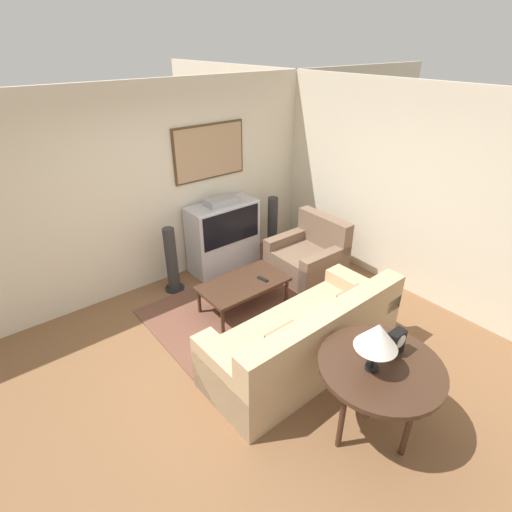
{
  "coord_description": "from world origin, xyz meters",
  "views": [
    {
      "loc": [
        -1.98,
        -2.63,
        3.13
      ],
      "look_at": [
        0.71,
        0.72,
        0.75
      ],
      "focal_mm": 28.0,
      "sensor_mm": 36.0,
      "label": 1
    }
  ],
  "objects_px": {
    "armchair": "(308,257)",
    "table_lamp": "(377,336)",
    "speaker_tower_right": "(272,227)",
    "mantel_clock": "(396,342)",
    "couch": "(305,341)",
    "coffee_table": "(244,285)",
    "speaker_tower_left": "(172,262)",
    "console_table": "(381,371)",
    "tv": "(223,236)"
  },
  "relations": [
    {
      "from": "coffee_table",
      "to": "speaker_tower_right",
      "type": "height_order",
      "value": "speaker_tower_right"
    },
    {
      "from": "couch",
      "to": "speaker_tower_right",
      "type": "relative_size",
      "value": 2.33
    },
    {
      "from": "console_table",
      "to": "speaker_tower_right",
      "type": "relative_size",
      "value": 1.11
    },
    {
      "from": "armchair",
      "to": "console_table",
      "type": "height_order",
      "value": "armchair"
    },
    {
      "from": "mantel_clock",
      "to": "armchair",
      "type": "bearing_deg",
      "value": 60.34
    },
    {
      "from": "table_lamp",
      "to": "mantel_clock",
      "type": "bearing_deg",
      "value": -0.22
    },
    {
      "from": "console_table",
      "to": "table_lamp",
      "type": "height_order",
      "value": "table_lamp"
    },
    {
      "from": "armchair",
      "to": "console_table",
      "type": "distance_m",
      "value": 2.74
    },
    {
      "from": "table_lamp",
      "to": "speaker_tower_left",
      "type": "bearing_deg",
      "value": 93.21
    },
    {
      "from": "tv",
      "to": "mantel_clock",
      "type": "xyz_separation_m",
      "value": [
        -0.43,
        -3.19,
        0.35
      ]
    },
    {
      "from": "couch",
      "to": "table_lamp",
      "type": "distance_m",
      "value": 1.23
    },
    {
      "from": "speaker_tower_right",
      "to": "armchair",
      "type": "bearing_deg",
      "value": -93.87
    },
    {
      "from": "mantel_clock",
      "to": "speaker_tower_left",
      "type": "relative_size",
      "value": 0.24
    },
    {
      "from": "table_lamp",
      "to": "mantel_clock",
      "type": "height_order",
      "value": "table_lamp"
    },
    {
      "from": "table_lamp",
      "to": "armchair",
      "type": "bearing_deg",
      "value": 54.78
    },
    {
      "from": "tv",
      "to": "mantel_clock",
      "type": "distance_m",
      "value": 3.23
    },
    {
      "from": "coffee_table",
      "to": "speaker_tower_left",
      "type": "relative_size",
      "value": 1.2
    },
    {
      "from": "couch",
      "to": "speaker_tower_right",
      "type": "height_order",
      "value": "speaker_tower_right"
    },
    {
      "from": "coffee_table",
      "to": "tv",
      "type": "bearing_deg",
      "value": 68.37
    },
    {
      "from": "speaker_tower_left",
      "to": "table_lamp",
      "type": "bearing_deg",
      "value": -86.79
    },
    {
      "from": "tv",
      "to": "speaker_tower_right",
      "type": "bearing_deg",
      "value": -4.49
    },
    {
      "from": "coffee_table",
      "to": "speaker_tower_left",
      "type": "bearing_deg",
      "value": 117.25
    },
    {
      "from": "tv",
      "to": "armchair",
      "type": "relative_size",
      "value": 1.2
    },
    {
      "from": "armchair",
      "to": "table_lamp",
      "type": "relative_size",
      "value": 2.06
    },
    {
      "from": "table_lamp",
      "to": "speaker_tower_right",
      "type": "xyz_separation_m",
      "value": [
        1.64,
        3.12,
        -0.66
      ]
    },
    {
      "from": "armchair",
      "to": "coffee_table",
      "type": "distance_m",
      "value": 1.26
    },
    {
      "from": "couch",
      "to": "coffee_table",
      "type": "height_order",
      "value": "couch"
    },
    {
      "from": "speaker_tower_right",
      "to": "tv",
      "type": "bearing_deg",
      "value": 175.51
    },
    {
      "from": "tv",
      "to": "speaker_tower_right",
      "type": "distance_m",
      "value": 0.91
    },
    {
      "from": "speaker_tower_left",
      "to": "mantel_clock",
      "type": "bearing_deg",
      "value": -81.26
    },
    {
      "from": "armchair",
      "to": "mantel_clock",
      "type": "distance_m",
      "value": 2.65
    },
    {
      "from": "couch",
      "to": "armchair",
      "type": "height_order",
      "value": "couch"
    },
    {
      "from": "couch",
      "to": "console_table",
      "type": "relative_size",
      "value": 2.09
    },
    {
      "from": "couch",
      "to": "coffee_table",
      "type": "xyz_separation_m",
      "value": [
        0.12,
        1.23,
        0.03
      ]
    },
    {
      "from": "couch",
      "to": "speaker_tower_right",
      "type": "bearing_deg",
      "value": -124.18
    },
    {
      "from": "armchair",
      "to": "console_table",
      "type": "bearing_deg",
      "value": -32.32
    },
    {
      "from": "armchair",
      "to": "speaker_tower_left",
      "type": "height_order",
      "value": "speaker_tower_left"
    },
    {
      "from": "table_lamp",
      "to": "speaker_tower_left",
      "type": "distance_m",
      "value": 3.19
    },
    {
      "from": "couch",
      "to": "console_table",
      "type": "xyz_separation_m",
      "value": [
        -0.1,
        -0.95,
        0.37
      ]
    },
    {
      "from": "tv",
      "to": "table_lamp",
      "type": "bearing_deg",
      "value": -102.94
    },
    {
      "from": "armchair",
      "to": "speaker_tower_right",
      "type": "height_order",
      "value": "speaker_tower_right"
    },
    {
      "from": "tv",
      "to": "console_table",
      "type": "bearing_deg",
      "value": -101.09
    },
    {
      "from": "armchair",
      "to": "speaker_tower_left",
      "type": "distance_m",
      "value": 1.97
    },
    {
      "from": "table_lamp",
      "to": "speaker_tower_left",
      "type": "relative_size",
      "value": 0.49
    },
    {
      "from": "armchair",
      "to": "table_lamp",
      "type": "height_order",
      "value": "table_lamp"
    },
    {
      "from": "mantel_clock",
      "to": "speaker_tower_left",
      "type": "xyz_separation_m",
      "value": [
        -0.48,
        3.12,
        -0.44
      ]
    },
    {
      "from": "console_table",
      "to": "speaker_tower_right",
      "type": "distance_m",
      "value": 3.51
    },
    {
      "from": "couch",
      "to": "table_lamp",
      "type": "bearing_deg",
      "value": 76.43
    },
    {
      "from": "console_table",
      "to": "speaker_tower_right",
      "type": "xyz_separation_m",
      "value": [
        1.54,
        3.14,
        -0.25
      ]
    },
    {
      "from": "mantel_clock",
      "to": "speaker_tower_right",
      "type": "bearing_deg",
      "value": 66.82
    }
  ]
}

